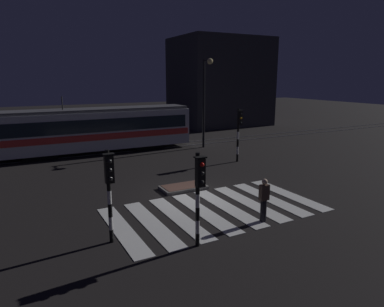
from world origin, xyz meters
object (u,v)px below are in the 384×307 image
(street_lamp_trackside_right, at_px, (205,92))
(tram, at_px, (95,129))
(traffic_light_kerb_mid_left, at_px, (199,186))
(traffic_light_corner_far_right, at_px, (239,127))
(pedestrian_waiting_at_kerb, at_px, (264,200))
(traffic_light_corner_near_left, at_px, (109,183))

(street_lamp_trackside_right, distance_m, tram, 8.66)
(traffic_light_kerb_mid_left, distance_m, tram, 16.18)
(traffic_light_corner_far_right, height_order, tram, tram)
(street_lamp_trackside_right, xyz_separation_m, pedestrian_waiting_at_kerb, (-4.99, -13.38, -3.46))
(traffic_light_kerb_mid_left, distance_m, traffic_light_corner_far_right, 11.96)
(traffic_light_corner_far_right, height_order, pedestrian_waiting_at_kerb, traffic_light_corner_far_right)
(traffic_light_corner_near_left, xyz_separation_m, pedestrian_waiting_at_kerb, (5.60, -0.90, -1.22))
(traffic_light_corner_far_right, height_order, traffic_light_corner_near_left, traffic_light_corner_far_right)
(tram, distance_m, pedestrian_waiting_at_kerb, 15.83)
(traffic_light_kerb_mid_left, bearing_deg, tram, 89.42)
(traffic_light_kerb_mid_left, bearing_deg, street_lamp_trackside_right, 59.86)
(pedestrian_waiting_at_kerb, bearing_deg, traffic_light_corner_near_left, 170.84)
(street_lamp_trackside_right, bearing_deg, pedestrian_waiting_at_kerb, -110.44)
(traffic_light_corner_far_right, relative_size, tram, 0.24)
(traffic_light_corner_near_left, xyz_separation_m, tram, (2.60, 14.62, -0.35))
(traffic_light_kerb_mid_left, relative_size, pedestrian_waiting_at_kerb, 1.84)
(traffic_light_corner_near_left, relative_size, street_lamp_trackside_right, 0.47)
(traffic_light_kerb_mid_left, xyz_separation_m, street_lamp_trackside_right, (8.15, 14.03, 2.27))
(traffic_light_corner_near_left, xyz_separation_m, street_lamp_trackside_right, (10.59, 12.48, 2.24))
(street_lamp_trackside_right, xyz_separation_m, tram, (-7.98, 2.14, -2.60))
(traffic_light_corner_near_left, bearing_deg, traffic_light_corner_far_right, 36.13)
(traffic_light_corner_near_left, bearing_deg, pedestrian_waiting_at_kerb, -9.16)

